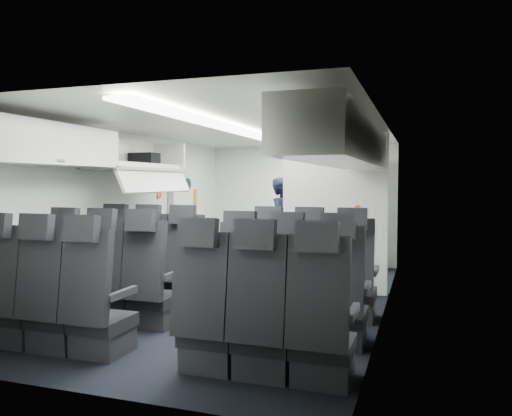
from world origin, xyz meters
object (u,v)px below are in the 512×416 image
Objects in this scene: seat_row_mid at (197,292)px; seat_row_rear at (150,315)px; galley_unit at (351,214)px; boarding_door at (184,215)px; flight_attendant at (284,228)px; carry_on_bag at (144,161)px; seat_row_front at (231,276)px.

seat_row_mid is 1.00× the size of seat_row_rear.
galley_unit reaches higher than seat_row_mid.
boarding_door is at bearing 118.77° from seat_row_mid.
seat_row_rear is 2.11× the size of flight_attendant.
flight_attendant is 4.47× the size of carry_on_bag.
boarding_door is (-1.64, 2.99, 0.55)m from seat_row_mid.
seat_row_mid is 2.90m from flight_attendant.
galley_unit is at bearing 73.72° from seat_row_front.
galley_unit is at bearing 50.36° from carry_on_bag.
carry_on_bag reaches higher than seat_row_rear.
seat_row_mid is 9.46× the size of carry_on_bag.
galley_unit is 2.84m from boarding_door.
flight_attendant is (0.10, 3.77, 0.38)m from seat_row_rear.
seat_row_rear is at bearing -56.91° from carry_on_bag.
seat_row_rear is at bearing -67.13° from boarding_door.
seat_row_front is 1.75× the size of galley_unit.
carry_on_bag is at bearing 160.47° from seat_row_front.
carry_on_bag reaches higher than seat_row_mid.
carry_on_bag is at bearing -130.92° from galley_unit.
flight_attendant is (-0.85, -1.28, -0.16)m from galley_unit.
seat_row_front is 3.43m from galley_unit.
seat_row_mid is 2.11× the size of flight_attendant.
galley_unit is (0.95, 3.25, 0.55)m from seat_row_front.
seat_row_front is 1.00× the size of seat_row_mid.
flight_attendant reaches higher than seat_row_rear.
boarding_door reaches higher than seat_row_rear.
seat_row_front is at bearing -51.84° from boarding_door.
seat_row_front and seat_row_rear have the same top height.
seat_row_front is 0.90m from seat_row_mid.
flight_attendant is at bearing -123.44° from galley_unit.
carry_on_bag is at bearing -82.48° from boarding_door.
seat_row_rear is 1.79× the size of boarding_door.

